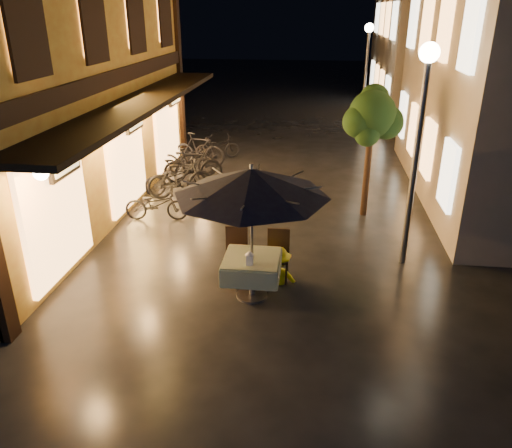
# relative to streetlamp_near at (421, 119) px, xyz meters

# --- Properties ---
(ground) EXTENTS (90.00, 90.00, 0.00)m
(ground) POSITION_rel_streetlamp_near_xyz_m (-3.00, -2.00, -2.92)
(ground) COLOR black
(ground) RESTS_ON ground
(west_building) EXTENTS (5.90, 11.40, 7.40)m
(west_building) POSITION_rel_streetlamp_near_xyz_m (-8.72, 2.00, 0.79)
(west_building) COLOR #C38736
(west_building) RESTS_ON ground
(east_building_far) EXTENTS (7.30, 10.30, 7.30)m
(east_building_far) POSITION_rel_streetlamp_near_xyz_m (4.49, 16.00, 0.74)
(east_building_far) COLOR gray
(east_building_far) RESTS_ON ground
(street_tree) EXTENTS (1.43, 1.20, 3.15)m
(street_tree) POSITION_rel_streetlamp_near_xyz_m (-0.59, 2.51, -0.50)
(street_tree) COLOR black
(street_tree) RESTS_ON ground
(streetlamp_near) EXTENTS (0.36, 0.36, 4.23)m
(streetlamp_near) POSITION_rel_streetlamp_near_xyz_m (0.00, 0.00, 0.00)
(streetlamp_near) COLOR #59595E
(streetlamp_near) RESTS_ON ground
(streetlamp_far) EXTENTS (0.36, 0.36, 4.23)m
(streetlamp_far) POSITION_rel_streetlamp_near_xyz_m (0.00, 12.00, 0.00)
(streetlamp_far) COLOR #59595E
(streetlamp_far) RESTS_ON ground
(cafe_table) EXTENTS (0.99, 0.99, 0.78)m
(cafe_table) POSITION_rel_streetlamp_near_xyz_m (-2.87, -1.67, -2.33)
(cafe_table) COLOR #59595E
(cafe_table) RESTS_ON ground
(patio_umbrella) EXTENTS (2.62, 2.62, 2.46)m
(patio_umbrella) POSITION_rel_streetlamp_near_xyz_m (-2.87, -1.67, -0.77)
(patio_umbrella) COLOR #59595E
(patio_umbrella) RESTS_ON ground
(cafe_chair_left) EXTENTS (0.42, 0.42, 0.97)m
(cafe_chair_left) POSITION_rel_streetlamp_near_xyz_m (-3.27, -0.94, -2.38)
(cafe_chair_left) COLOR black
(cafe_chair_left) RESTS_ON ground
(cafe_chair_right) EXTENTS (0.42, 0.42, 0.97)m
(cafe_chair_right) POSITION_rel_streetlamp_near_xyz_m (-2.47, -0.94, -2.38)
(cafe_chair_right) COLOR black
(cafe_chair_right) RESTS_ON ground
(table_lantern) EXTENTS (0.16, 0.16, 0.25)m
(table_lantern) POSITION_rel_streetlamp_near_xyz_m (-2.87, -1.94, -2.00)
(table_lantern) COLOR white
(table_lantern) RESTS_ON cafe_table
(person_orange) EXTENTS (0.83, 0.73, 1.43)m
(person_orange) POSITION_rel_streetlamp_near_xyz_m (-3.19, -1.12, -2.20)
(person_orange) COLOR #C46222
(person_orange) RESTS_ON ground
(person_yellow) EXTENTS (0.97, 0.68, 1.36)m
(person_yellow) POSITION_rel_streetlamp_near_xyz_m (-2.46, -1.10, -2.24)
(person_yellow) COLOR #FFE808
(person_yellow) RESTS_ON ground
(bicycle_0) EXTENTS (1.57, 0.69, 0.80)m
(bicycle_0) POSITION_rel_streetlamp_near_xyz_m (-5.62, 1.54, -2.52)
(bicycle_0) COLOR black
(bicycle_0) RESTS_ON ground
(bicycle_1) EXTENTS (1.85, 1.20, 1.08)m
(bicycle_1) POSITION_rel_streetlamp_near_xyz_m (-5.45, 3.18, -2.38)
(bicycle_1) COLOR black
(bicycle_1) RESTS_ON ground
(bicycle_2) EXTENTS (1.84, 1.23, 0.91)m
(bicycle_2) POSITION_rel_streetlamp_near_xyz_m (-5.62, 3.36, -2.46)
(bicycle_2) COLOR black
(bicycle_2) RESTS_ON ground
(bicycle_3) EXTENTS (1.79, 0.90, 1.04)m
(bicycle_3) POSITION_rel_streetlamp_near_xyz_m (-5.41, 4.45, -2.40)
(bicycle_3) COLOR black
(bicycle_3) RESTS_ON ground
(bicycle_4) EXTENTS (1.87, 0.78, 0.96)m
(bicycle_4) POSITION_rel_streetlamp_near_xyz_m (-5.73, 5.15, -2.44)
(bicycle_4) COLOR black
(bicycle_4) RESTS_ON ground
(bicycle_5) EXTENTS (1.83, 0.88, 1.06)m
(bicycle_5) POSITION_rel_streetlamp_near_xyz_m (-5.62, 6.22, -2.39)
(bicycle_5) COLOR black
(bicycle_5) RESTS_ON ground
(bicycle_6) EXTENTS (1.61, 1.01, 0.80)m
(bicycle_6) POSITION_rel_streetlamp_near_xyz_m (-5.20, 7.09, -2.52)
(bicycle_6) COLOR black
(bicycle_6) RESTS_ON ground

